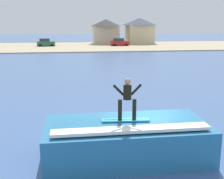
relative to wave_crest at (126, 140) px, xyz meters
The scene contains 9 objects.
ground_plane 1.67m from the wave_crest, 39.30° to the left, with size 260.00×260.00×0.00m, color #3F5E92.
wave_crest is the anchor object (origin of this frame).
surfboard 0.94m from the wave_crest, 115.20° to the right, with size 1.93×0.51×0.06m.
surfer 1.91m from the wave_crest, 97.68° to the right, with size 1.15×0.32×1.70m.
shoreline_bank 55.63m from the wave_crest, 88.83° to the left, with size 120.00×25.09×0.16m.
car_near_shore 57.57m from the wave_crest, 97.71° to the left, with size 3.94×2.32×1.86m.
car_far_shore 56.69m from the wave_crest, 80.92° to the left, with size 4.24×2.21×1.86m.
house_gabled_white 64.95m from the wave_crest, 76.40° to the left, with size 8.88×8.88×6.48m.
house_small_cottage 63.28m from the wave_crest, 83.99° to the left, with size 7.61×7.61×6.15m.
Camera 1 is at (-3.30, -12.10, 5.57)m, focal length 47.03 mm.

